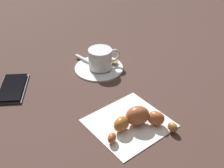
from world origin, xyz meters
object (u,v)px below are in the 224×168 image
Objects in this scene: espresso_cup at (101,58)px; napkin at (129,123)px; saucer at (99,67)px; croissant at (138,119)px; cell_phone at (13,88)px; sugar_packet at (106,61)px; teaspoon at (98,65)px.

espresso_cup reaches higher than napkin.
croissant is (-0.26, 0.06, 0.02)m from saucer.
espresso_cup reaches higher than cell_phone.
sugar_packet reaches higher than saucer.
espresso_cup is 0.25m from napkin.
cell_phone is (0.03, 0.28, -0.01)m from sugar_packet.
teaspoon is 0.91× the size of croissant.
espresso_cup reaches higher than saucer.
sugar_packet is 0.40× the size of napkin.
napkin is 0.03m from croissant.
napkin is at bearing 118.73° from sugar_packet.
saucer is 0.96× the size of cell_phone.
croissant is (-0.02, -0.01, 0.02)m from napkin.
croissant is 0.35m from cell_phone.
espresso_cup is 0.62× the size of croissant.
saucer is 1.49× the size of espresso_cup.
napkin is at bearing 164.90° from teaspoon.
teaspoon is 0.03m from sugar_packet.
saucer reaches higher than napkin.
napkin is (-0.24, 0.07, -0.00)m from saucer.
croissant reaches higher than teaspoon.
espresso_cup reaches higher than sugar_packet.
espresso_cup is 0.64× the size of cell_phone.
cell_phone is (0.04, 0.24, 0.00)m from saucer.
teaspoon is at bearing 4.44° from saucer.
croissant is (-0.25, 0.06, -0.01)m from espresso_cup.
teaspoon is 0.27m from croissant.
saucer is 1.02× the size of teaspoon.
croissant reaches higher than cell_phone.
saucer is 0.27m from croissant.
napkin is (-0.24, 0.07, -0.01)m from teaspoon.
saucer is at bearing -15.34° from napkin.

